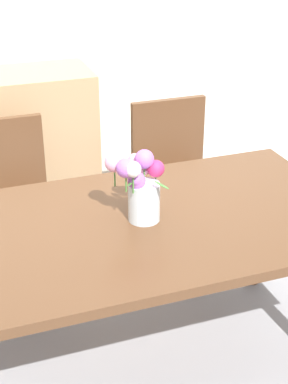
{
  "coord_description": "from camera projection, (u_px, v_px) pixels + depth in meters",
  "views": [
    {
      "loc": [
        -0.69,
        -1.87,
        1.88
      ],
      "look_at": [
        -0.02,
        0.01,
        0.86
      ],
      "focal_mm": 54.82,
      "sensor_mm": 36.0,
      "label": 1
    }
  ],
  "objects": [
    {
      "name": "chair_right",
      "position": [
        175.0,
        172.0,
        3.21
      ],
      "size": [
        0.42,
        0.42,
        0.9
      ],
      "rotation": [
        0.0,
        0.0,
        3.14
      ],
      "color": "brown",
      "rests_on": "ground_plane"
    },
    {
      "name": "dining_table",
      "position": [
        148.0,
        238.0,
        2.34
      ],
      "size": [
        1.65,
        0.94,
        0.74
      ],
      "color": "brown",
      "rests_on": "ground_plane"
    },
    {
      "name": "flower_vase",
      "position": [
        140.0,
        184.0,
        2.23
      ],
      "size": [
        0.24,
        0.24,
        0.28
      ],
      "color": "silver",
      "rests_on": "dining_table"
    },
    {
      "name": "chair_left",
      "position": [
        9.0,
        197.0,
        2.94
      ],
      "size": [
        0.42,
        0.42,
        0.9
      ],
      "rotation": [
        0.0,
        0.0,
        3.14
      ],
      "color": "brown",
      "rests_on": "ground_plane"
    },
    {
      "name": "ground_plane",
      "position": [
        148.0,
        362.0,
        2.63
      ],
      "size": [
        12.0,
        12.0,
        0.0
      ],
      "primitive_type": "plane",
      "color": "#939399"
    }
  ]
}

